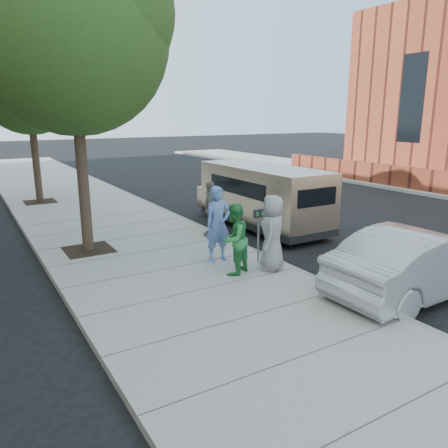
# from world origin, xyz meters

# --- Properties ---
(ground) EXTENTS (120.00, 120.00, 0.00)m
(ground) POSITION_xyz_m (0.00, 0.00, 0.00)
(ground) COLOR black
(ground) RESTS_ON ground
(sidewalk) EXTENTS (5.00, 60.00, 0.15)m
(sidewalk) POSITION_xyz_m (-1.00, 0.00, 0.07)
(sidewalk) COLOR gray
(sidewalk) RESTS_ON ground
(curb_face) EXTENTS (0.12, 60.00, 0.16)m
(curb_face) POSITION_xyz_m (1.44, 0.00, 0.07)
(curb_face) COLOR gray
(curb_face) RESTS_ON ground
(tree_near) EXTENTS (4.62, 4.60, 7.53)m
(tree_near) POSITION_xyz_m (-2.25, 2.40, 5.55)
(tree_near) COLOR black
(tree_near) RESTS_ON sidewalk
(tree_far) EXTENTS (3.92, 3.80, 6.49)m
(tree_far) POSITION_xyz_m (-2.25, 10.00, 4.88)
(tree_far) COLOR black
(tree_far) RESTS_ON sidewalk
(parking_meter) EXTENTS (0.27, 0.11, 1.30)m
(parking_meter) POSITION_xyz_m (0.96, -0.70, 1.09)
(parking_meter) COLOR gray
(parking_meter) RESTS_ON sidewalk
(van) EXTENTS (1.86, 5.44, 2.01)m
(van) POSITION_xyz_m (3.30, 2.44, 1.06)
(van) COLOR #C6AD8E
(van) RESTS_ON ground
(sedan) EXTENTS (4.34, 1.61, 1.42)m
(sedan) POSITION_xyz_m (2.79, -3.72, 0.71)
(sedan) COLOR #ABACB2
(sedan) RESTS_ON ground
(person_officer) EXTENTS (0.67, 0.45, 1.82)m
(person_officer) POSITION_xyz_m (0.20, -0.09, 1.06)
(person_officer) COLOR #5C7DC3
(person_officer) RESTS_ON sidewalk
(person_green_shirt) EXTENTS (0.96, 0.88, 1.59)m
(person_green_shirt) POSITION_xyz_m (0.04, -1.06, 0.95)
(person_green_shirt) COLOR #2C8840
(person_green_shirt) RESTS_ON sidewalk
(person_gray_shirt) EXTENTS (0.98, 0.99, 1.72)m
(person_gray_shirt) POSITION_xyz_m (0.94, -1.25, 1.01)
(person_gray_shirt) COLOR #959597
(person_gray_shirt) RESTS_ON sidewalk
(person_striped_polo) EXTENTS (0.93, 0.96, 1.61)m
(person_striped_polo) POSITION_xyz_m (1.16, 1.98, 0.96)
(person_striped_polo) COLOR slate
(person_striped_polo) RESTS_ON sidewalk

